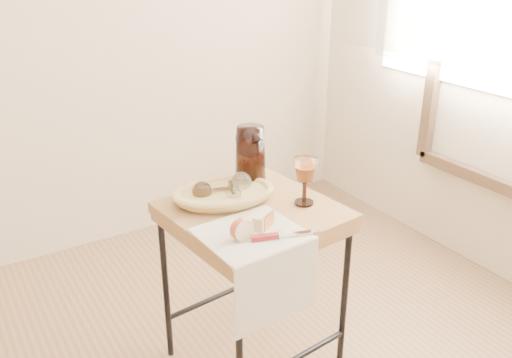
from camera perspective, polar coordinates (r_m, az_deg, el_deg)
side_table at (r=2.09m, az=-0.30°, el=-11.55°), size 0.59×0.59×0.69m
tea_towel at (r=1.75m, az=-0.49°, el=-5.75°), size 0.32×0.29×0.01m
bread_basket at (r=1.96m, az=-3.41°, el=-1.74°), size 0.38×0.30×0.04m
goblet_lying_a at (r=1.95m, az=-4.38°, el=-1.10°), size 0.13×0.10×0.07m
goblet_lying_b at (r=1.95m, az=-1.91°, el=-0.86°), size 0.15×0.14×0.08m
pitcher at (r=2.05m, az=-0.60°, el=2.40°), size 0.20×0.27×0.27m
wine_goblet at (r=1.92m, az=5.14°, el=-0.23°), size 0.09×0.09×0.18m
apple_half at (r=1.70m, az=-1.67°, el=-5.17°), size 0.08×0.05×0.07m
apple_wedge at (r=1.77m, az=0.66°, el=-4.44°), size 0.08×0.07×0.05m
table_knife at (r=1.72m, az=2.85°, el=-5.83°), size 0.22×0.09×0.02m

